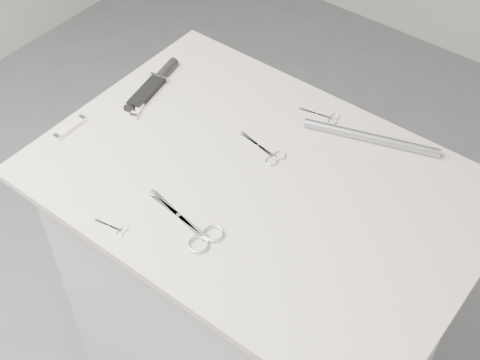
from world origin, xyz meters
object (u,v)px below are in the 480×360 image
Objects in this scene: metal_rail at (371,138)px; plinth at (256,296)px; embroidery_scissors_b at (325,117)px; pocket_knife_a at (139,106)px; sheathed_knife at (156,82)px; embroidery_scissors_a at (268,153)px; tiny_scissors at (115,228)px; pocket_knife_b at (70,128)px; large_shears at (196,230)px.

plinth is at bearing -116.65° from metal_rail.
pocket_knife_a is at bearing -158.44° from embroidery_scissors_b.
sheathed_knife reaches higher than embroidery_scissors_b.
embroidery_scissors_a is 0.40m from tiny_scissors.
pocket_knife_a is 0.94× the size of pocket_knife_b.
plinth is 6.72× the size of embroidery_scissors_a.
pocket_knife_a is 0.18m from pocket_knife_b.
pocket_knife_b is (-0.46, -0.15, 0.48)m from plinth.
embroidery_scissors_a is at bearing 113.64° from plinth.
sheathed_knife reaches higher than large_shears.
pocket_knife_a is 0.57m from metal_rail.
pocket_knife_a is at bearing 158.35° from large_shears.
embroidery_scissors_b is 1.16× the size of pocket_knife_a.
plinth is 4.41× the size of large_shears.
tiny_scissors is at bearing -159.00° from sheathed_knife.
sheathed_knife is at bearing -11.77° from pocket_knife_b.
pocket_knife_b is (-0.05, -0.25, -0.00)m from sheathed_knife.
tiny_scissors is at bearing -166.51° from pocket_knife_a.
pocket_knife_a is (-0.39, -0.26, 0.00)m from embroidery_scissors_b.
embroidery_scissors_b is 0.45m from sheathed_knife.
large_shears is at bearing -142.54° from pocket_knife_a.
sheathed_knife is at bearing 165.54° from plinth.
sheathed_knife is (-0.40, 0.31, 0.00)m from large_shears.
embroidery_scissors_b is at bearing -49.41° from pocket_knife_b.
sheathed_knife reaches higher than plinth.
tiny_scissors is 0.87× the size of pocket_knife_a.
large_shears is at bearing 24.68° from tiny_scissors.
metal_rail is at bearing -86.60° from pocket_knife_a.
metal_rail is at bearing 63.35° from plinth.
pocket_knife_b reaches higher than embroidery_scissors_a.
plinth is 2.77× the size of metal_rail.
embroidery_scissors_b reaches higher than plinth.
embroidery_scissors_a is 0.19m from embroidery_scissors_b.
embroidery_scissors_a is 1.30× the size of embroidery_scissors_b.
plinth is 8.71× the size of embroidery_scissors_b.
plinth is at bearing -73.73° from pocket_knife_b.
pocket_knife_b reaches higher than large_shears.
embroidery_scissors_b is at bearing 63.63° from tiny_scissors.
tiny_scissors is at bearing -98.27° from embroidery_scissors_a.
plinth is at bearing -114.41° from pocket_knife_a.
sheathed_knife is at bearing -174.36° from embroidery_scissors_a.
sheathed_knife reaches higher than embroidery_scissors_a.
metal_rail reaches higher than embroidery_scissors_b.
embroidery_scissors_a is 0.38m from sheathed_knife.
sheathed_knife is 2.19× the size of pocket_knife_b.
sheathed_knife is 0.10m from pocket_knife_a.
large_shears is 0.50m from sheathed_knife.
tiny_scissors is 0.63m from metal_rail.
large_shears is 0.28m from embroidery_scissors_a.
metal_rail is (0.52, 0.25, 0.01)m from pocket_knife_a.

